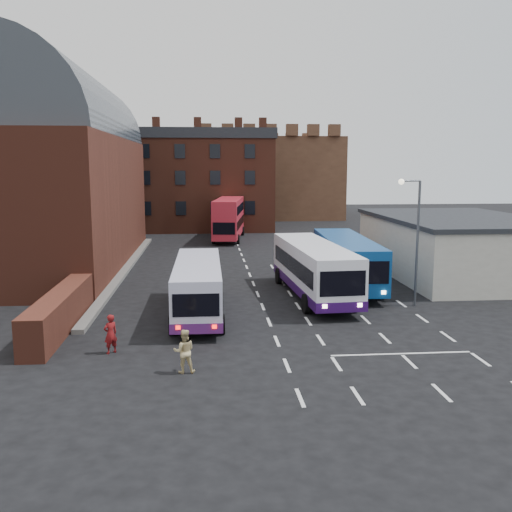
{
  "coord_description": "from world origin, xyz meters",
  "views": [
    {
      "loc": [
        -3.12,
        -25.45,
        7.83
      ],
      "look_at": [
        0.0,
        10.0,
        2.2
      ],
      "focal_mm": 40.0,
      "sensor_mm": 36.0,
      "label": 1
    }
  ],
  "objects": [
    {
      "name": "bus_blue",
      "position": [
        6.0,
        10.58,
        1.89
      ],
      "size": [
        3.35,
        11.81,
        3.19
      ],
      "rotation": [
        0.0,
        0.0,
        3.1
      ],
      "color": "navy",
      "rests_on": "ground"
    },
    {
      "name": "pedestrian_red",
      "position": [
        -7.19,
        -1.84,
        0.84
      ],
      "size": [
        0.73,
        0.7,
        1.68
      ],
      "primitive_type": "imported",
      "rotation": [
        0.0,
        0.0,
        3.82
      ],
      "color": "maroon",
      "rests_on": "ground"
    },
    {
      "name": "forecourt_wall",
      "position": [
        -10.2,
        2.0,
        0.9
      ],
      "size": [
        1.2,
        10.0,
        1.8
      ],
      "primitive_type": "cube",
      "color": "#602B1E",
      "rests_on": "ground"
    },
    {
      "name": "castle_keep",
      "position": [
        6.0,
        66.0,
        6.0
      ],
      "size": [
        22.0,
        22.0,
        12.0
      ],
      "primitive_type": "cube",
      "color": "brown",
      "rests_on": "ground"
    },
    {
      "name": "bus_red_double",
      "position": [
        -0.69,
        35.37,
        2.33
      ],
      "size": [
        3.87,
        11.17,
        4.38
      ],
      "rotation": [
        0.0,
        0.0,
        3.01
      ],
      "color": "red",
      "rests_on": "ground"
    },
    {
      "name": "bus_white_inbound",
      "position": [
        3.28,
        7.78,
        1.9
      ],
      "size": [
        3.51,
        11.92,
        3.21
      ],
      "rotation": [
        0.0,
        0.0,
        3.2
      ],
      "color": "white",
      "rests_on": "ground"
    },
    {
      "name": "ground",
      "position": [
        0.0,
        0.0,
        0.0
      ],
      "size": [
        180.0,
        180.0,
        0.0
      ],
      "primitive_type": "plane",
      "color": "black"
    },
    {
      "name": "street_lamp",
      "position": [
        8.36,
        5.01,
        4.31
      ],
      "size": [
        1.41,
        0.58,
        7.15
      ],
      "rotation": [
        0.0,
        0.0,
        0.29
      ],
      "color": "#46494F",
      "rests_on": "ground"
    },
    {
      "name": "railway_station",
      "position": [
        -15.5,
        21.0,
        7.64
      ],
      "size": [
        12.0,
        28.0,
        16.0
      ],
      "color": "#602B1E",
      "rests_on": "ground"
    },
    {
      "name": "cream_building",
      "position": [
        15.0,
        14.0,
        2.16
      ],
      "size": [
        10.4,
        16.4,
        4.25
      ],
      "color": "beige",
      "rests_on": "ground"
    },
    {
      "name": "bus_white_outbound",
      "position": [
        -3.6,
        4.23,
        1.66
      ],
      "size": [
        2.64,
        10.34,
        2.82
      ],
      "rotation": [
        0.0,
        0.0,
        -0.0
      ],
      "color": "silver",
      "rests_on": "ground"
    },
    {
      "name": "pedestrian_beige",
      "position": [
        -4.02,
        -4.4,
        0.85
      ],
      "size": [
        0.86,
        0.69,
        1.7
      ],
      "primitive_type": "imported",
      "rotation": [
        0.0,
        0.0,
        3.2
      ],
      "color": "#CDB77E",
      "rests_on": "ground"
    },
    {
      "name": "brick_terrace",
      "position": [
        -6.0,
        46.0,
        5.5
      ],
      "size": [
        22.0,
        10.0,
        11.0
      ],
      "primitive_type": "cube",
      "color": "brown",
      "rests_on": "ground"
    }
  ]
}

